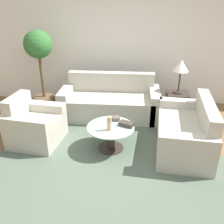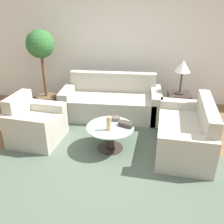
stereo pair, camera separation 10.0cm
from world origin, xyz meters
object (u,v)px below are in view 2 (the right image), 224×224
loveseat (188,134)px  sofa_main (112,102)px  coffee_table (110,134)px  potted_plant (42,59)px  vase (109,123)px  table_lamp (183,68)px  book_stack (126,124)px  armchair (34,125)px  bowl (116,119)px

loveseat → sofa_main: bearing=-124.6°
sofa_main → coffee_table: 1.28m
potted_plant → vase: (1.58, -1.56, -0.59)m
vase → table_lamp: bearing=47.8°
coffee_table → book_stack: size_ratio=2.91×
book_stack → loveseat: bearing=26.9°
armchair → loveseat: (2.58, -0.01, -0.00)m
armchair → vase: armchair is taller
armchair → vase: (1.32, -0.24, 0.24)m
armchair → table_lamp: size_ratio=1.38×
table_lamp → book_stack: table_lamp is taller
loveseat → coffee_table: loveseat is taller
coffee_table → vase: (-0.01, -0.11, 0.26)m
loveseat → armchair: bearing=-84.8°
armchair → coffee_table: size_ratio=1.20×
bowl → armchair: bearing=-176.0°
loveseat → vase: 1.30m
loveseat → book_stack: (-1.00, -0.07, 0.16)m
loveseat → coffee_table: bearing=-79.0°
table_lamp → armchair: bearing=-156.2°
armchair → book_stack: bearing=-85.4°
table_lamp → bowl: (-1.16, -1.03, -0.63)m
bowl → sofa_main: bearing=100.3°
vase → book_stack: (0.26, 0.15, -0.08)m
vase → book_stack: bearing=30.7°
coffee_table → bowl: bearing=73.3°
potted_plant → book_stack: size_ratio=6.46×
armchair → potted_plant: potted_plant is taller
loveseat → vase: (-1.26, -0.23, 0.24)m
sofa_main → coffee_table: bearing=-84.6°
coffee_table → potted_plant: 2.31m
sofa_main → armchair: sofa_main is taller
coffee_table → bowl: size_ratio=5.27×
book_stack → potted_plant: bearing=165.3°
potted_plant → vase: bearing=-44.7°
potted_plant → sofa_main: bearing=-7.1°
loveseat → table_lamp: bearing=-173.9°
sofa_main → potted_plant: 1.69m
coffee_table → table_lamp: 1.94m
loveseat → potted_plant: potted_plant is taller
coffee_table → vase: vase is taller
sofa_main → vase: size_ratio=8.64×
vase → book_stack: size_ratio=0.88×
table_lamp → vase: size_ratio=2.88×
armchair → loveseat: 2.58m
sofa_main → loveseat: size_ratio=1.28×
sofa_main → coffee_table: size_ratio=2.61×
armchair → table_lamp: (2.57, 1.13, 0.78)m
armchair → coffee_table: bearing=-87.9°
coffee_table → table_lamp: size_ratio=1.15×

